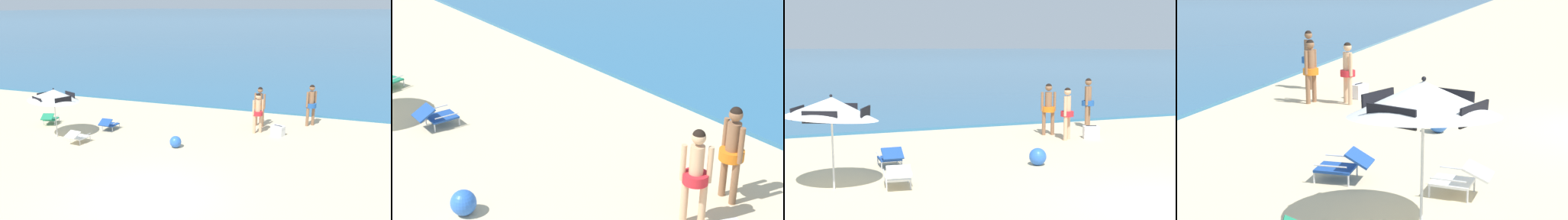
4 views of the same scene
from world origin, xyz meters
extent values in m
cylinder|color=silver|center=(-7.12, 5.30, 0.09)|extent=(0.03, 0.03, 0.18)
cylinder|color=silver|center=(-7.00, 5.04, 0.32)|extent=(0.20, 0.52, 0.02)
cube|color=#1E4799|center=(-4.31, 5.11, 0.20)|extent=(0.52, 0.60, 0.04)
cube|color=#1E4799|center=(-4.31, 4.70, 0.40)|extent=(0.49, 0.38, 0.24)
cylinder|color=silver|center=(-4.55, 5.39, 0.09)|extent=(0.03, 0.03, 0.18)
cylinder|color=silver|center=(-4.06, 5.39, 0.09)|extent=(0.03, 0.03, 0.18)
cylinder|color=silver|center=(-4.55, 4.82, 0.09)|extent=(0.03, 0.03, 0.18)
cylinder|color=silver|center=(-4.06, 4.82, 0.09)|extent=(0.03, 0.03, 0.18)
cylinder|color=silver|center=(-4.59, 5.11, 0.32)|extent=(0.02, 0.54, 0.02)
cylinder|color=silver|center=(-4.03, 5.11, 0.32)|extent=(0.02, 0.54, 0.02)
cylinder|color=#D8A87F|center=(1.51, 6.63, 0.41)|extent=(0.12, 0.12, 0.81)
cylinder|color=#D8A87F|center=(1.73, 6.82, 0.41)|extent=(0.12, 0.12, 0.81)
cylinder|color=red|center=(1.62, 6.72, 0.83)|extent=(0.41, 0.41, 0.17)
cylinder|color=#D8A87F|center=(1.62, 6.72, 1.10)|extent=(0.22, 0.22, 0.58)
cylinder|color=#D8A87F|center=(1.47, 6.59, 1.08)|extent=(0.09, 0.09, 0.61)
cylinder|color=#D8A87F|center=(1.77, 6.86, 1.08)|extent=(0.09, 0.09, 0.61)
sphere|color=#D8A87F|center=(1.62, 6.72, 1.53)|extent=(0.22, 0.22, 0.22)
sphere|color=black|center=(1.62, 6.72, 1.56)|extent=(0.20, 0.20, 0.20)
cylinder|color=#8C6042|center=(1.63, 7.69, 0.42)|extent=(0.12, 0.12, 0.84)
cylinder|color=#8C6042|center=(1.34, 7.76, 0.42)|extent=(0.12, 0.12, 0.84)
cylinder|color=orange|center=(1.49, 7.73, 0.86)|extent=(0.42, 0.42, 0.18)
cylinder|color=#8C6042|center=(1.49, 7.73, 1.14)|extent=(0.23, 0.23, 0.60)
cylinder|color=#8C6042|center=(1.69, 7.68, 1.12)|extent=(0.09, 0.09, 0.63)
cylinder|color=#8C6042|center=(1.28, 7.78, 1.12)|extent=(0.09, 0.09, 0.63)
sphere|color=#8C6042|center=(1.49, 7.73, 1.59)|extent=(0.23, 0.23, 0.23)
sphere|color=black|center=(1.49, 7.73, 1.62)|extent=(0.21, 0.21, 0.21)
sphere|color=blue|center=(-0.83, 3.93, 0.22)|extent=(0.43, 0.43, 0.43)
camera|label=1|loc=(4.75, -9.08, 5.05)|focal=37.28mm
camera|label=2|loc=(6.73, 0.73, 5.32)|focal=52.50mm
camera|label=3|loc=(-6.52, -7.14, 2.92)|focal=46.68mm
camera|label=4|loc=(-12.38, 2.39, 3.00)|focal=50.77mm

